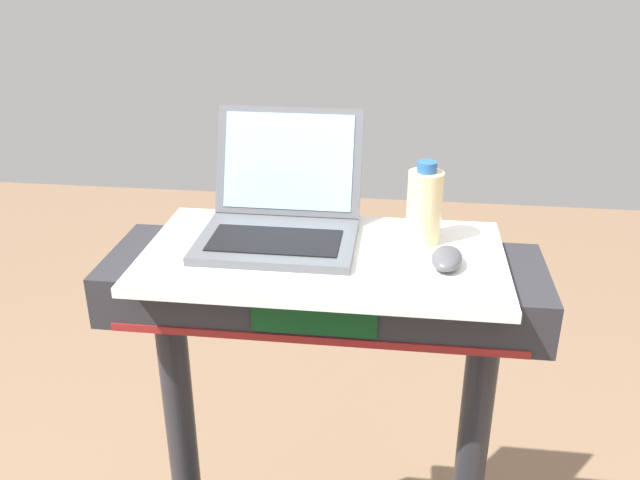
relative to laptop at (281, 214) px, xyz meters
The scene contains 4 objects.
desk_board 0.14m from the laptop, 36.97° to the right, with size 0.73×0.40×0.02m, color white.
laptop is the anchor object (origin of this frame).
computer_mouse 0.36m from the laptop, 17.36° to the right, with size 0.06×0.10×0.03m, color #4C4C51.
water_bottle 0.30m from the laptop, ahead, with size 0.07×0.07×0.17m.
Camera 1 is at (0.15, -0.54, 1.73)m, focal length 38.30 mm.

